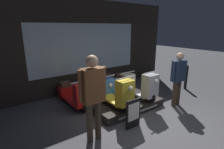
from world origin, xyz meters
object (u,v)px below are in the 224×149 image
(scooter_display_left, at_px, (112,92))
(person_left_browsing, at_px, (93,92))
(scooter_display_right, at_px, (136,85))
(person_right_browsing, at_px, (178,75))
(scooter_backrow_0, at_px, (73,94))
(scooter_backrow_2, at_px, (117,84))
(scooter_backrow_1, at_px, (97,88))
(price_sign_board, at_px, (133,114))
(street_bollard, at_px, (186,77))

(scooter_display_left, relative_size, person_left_browsing, 0.90)
(scooter_display_right, xyz_separation_m, person_right_browsing, (0.87, -0.82, 0.36))
(scooter_backrow_0, distance_m, person_left_browsing, 1.98)
(scooter_backrow_0, distance_m, scooter_backrow_2, 1.65)
(person_left_browsing, height_order, person_right_browsing, person_left_browsing)
(scooter_backrow_0, distance_m, person_right_browsing, 3.11)
(scooter_display_right, distance_m, scooter_backrow_1, 1.27)
(scooter_backrow_0, bearing_deg, person_left_browsing, -101.20)
(person_left_browsing, relative_size, price_sign_board, 2.53)
(scooter_display_left, height_order, person_left_browsing, person_left_browsing)
(price_sign_board, relative_size, street_bollard, 0.77)
(scooter_display_right, distance_m, street_bollard, 2.44)
(scooter_backrow_1, distance_m, street_bollard, 3.41)
(scooter_display_right, bearing_deg, scooter_backrow_2, 87.15)
(price_sign_board, distance_m, street_bollard, 3.52)
(scooter_backrow_2, bearing_deg, price_sign_board, -118.26)
(scooter_backrow_1, distance_m, scooter_backrow_2, 0.83)
(person_left_browsing, distance_m, person_right_browsing, 2.83)
(scooter_display_right, height_order, scooter_backrow_2, scooter_display_right)
(price_sign_board, bearing_deg, scooter_backrow_0, 107.26)
(scooter_display_left, height_order, scooter_display_right, same)
(scooter_backrow_2, relative_size, price_sign_board, 2.28)
(scooter_display_right, xyz_separation_m, scooter_backrow_2, (0.05, 0.99, -0.22))
(scooter_backrow_1, xyz_separation_m, person_left_browsing, (-1.18, -1.81, 0.71))
(scooter_backrow_1, xyz_separation_m, street_bollard, (3.21, -1.16, 0.10))
(scooter_display_right, xyz_separation_m, price_sign_board, (-1.00, -0.96, -0.21))
(scooter_backrow_2, height_order, price_sign_board, scooter_backrow_2)
(person_right_browsing, relative_size, price_sign_board, 2.25)
(street_bollard, bearing_deg, person_left_browsing, -171.58)
(scooter_display_left, height_order, price_sign_board, scooter_display_left)
(scooter_backrow_1, bearing_deg, scooter_backrow_0, 180.00)
(price_sign_board, bearing_deg, person_right_browsing, 4.30)
(person_right_browsing, bearing_deg, scooter_display_left, 155.18)
(scooter_display_right, xyz_separation_m, person_left_browsing, (-1.96, -0.82, 0.49))
(scooter_display_left, height_order, scooter_backrow_1, scooter_display_left)
(scooter_display_right, height_order, person_left_browsing, person_left_browsing)
(scooter_display_left, distance_m, person_left_browsing, 1.42)
(person_right_browsing, bearing_deg, scooter_backrow_0, 143.80)
(person_right_browsing, bearing_deg, person_left_browsing, -180.00)
(person_left_browsing, relative_size, person_right_browsing, 1.12)
(scooter_backrow_0, xyz_separation_m, scooter_backrow_2, (1.65, 0.00, 0.00))
(scooter_backrow_0, distance_m, price_sign_board, 2.04)
(person_right_browsing, distance_m, price_sign_board, 1.95)
(scooter_backrow_0, relative_size, scooter_backrow_1, 1.00)
(scooter_backrow_0, xyz_separation_m, street_bollard, (4.03, -1.16, 0.10))
(scooter_display_left, relative_size, scooter_backrow_1, 1.00)
(person_left_browsing, bearing_deg, scooter_display_right, 22.72)
(scooter_display_left, relative_size, street_bollard, 1.75)
(person_left_browsing, relative_size, street_bollard, 1.94)
(scooter_display_left, relative_size, person_right_browsing, 1.01)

